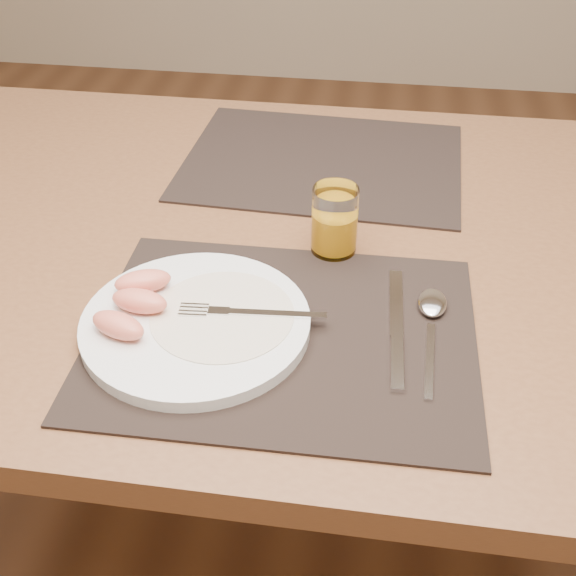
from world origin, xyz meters
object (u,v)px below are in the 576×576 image
(fork, at_px, (239,312))
(juice_glass, at_px, (334,223))
(plate, at_px, (196,323))
(placemat_near, at_px, (283,334))
(placemat_far, at_px, (323,161))
(spoon, at_px, (432,311))
(table, at_px, (291,280))
(knife, at_px, (397,336))

(fork, distance_m, juice_glass, 0.20)
(plate, relative_size, juice_glass, 2.89)
(placemat_near, height_order, placemat_far, same)
(spoon, bearing_deg, juice_glass, 137.06)
(fork, height_order, juice_glass, juice_glass)
(table, distance_m, fork, 0.24)
(knife, xyz_separation_m, spoon, (0.04, 0.05, 0.00))
(placemat_far, bearing_deg, placemat_near, -89.96)
(fork, height_order, spoon, fork)
(placemat_near, relative_size, fork, 2.57)
(placemat_near, height_order, spoon, spoon)
(fork, relative_size, spoon, 0.91)
(placemat_far, relative_size, knife, 2.04)
(plate, bearing_deg, fork, 17.83)
(spoon, bearing_deg, knife, -129.68)
(placemat_near, bearing_deg, fork, 170.78)
(table, relative_size, spoon, 7.31)
(table, xyz_separation_m, juice_glass, (0.06, -0.04, 0.13))
(table, xyz_separation_m, plate, (-0.08, -0.23, 0.10))
(plate, height_order, spoon, plate)
(placemat_far, distance_m, spoon, 0.42)
(placemat_far, height_order, fork, fork)
(table, height_order, spoon, spoon)
(fork, distance_m, knife, 0.19)
(placemat_near, xyz_separation_m, juice_glass, (0.04, 0.18, 0.04))
(placemat_near, bearing_deg, spoon, 19.23)
(placemat_far, height_order, plate, plate)
(placemat_near, xyz_separation_m, placemat_far, (-0.00, 0.44, 0.00))
(juice_glass, bearing_deg, fork, -118.77)
(placemat_near, distance_m, knife, 0.13)
(juice_glass, bearing_deg, placemat_near, -102.94)
(table, relative_size, juice_glass, 15.00)
(table, distance_m, juice_glass, 0.15)
(fork, xyz_separation_m, knife, (0.19, 0.00, -0.02))
(plate, height_order, juice_glass, juice_glass)
(table, distance_m, knife, 0.27)
(placemat_far, height_order, juice_glass, juice_glass)
(juice_glass, bearing_deg, plate, -127.33)
(placemat_near, relative_size, knife, 2.04)
(placemat_far, height_order, knife, knife)
(plate, bearing_deg, table, 70.26)
(fork, bearing_deg, spoon, 12.85)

